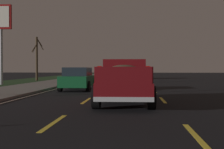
# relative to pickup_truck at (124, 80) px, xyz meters

# --- Properties ---
(ground) EXTENTS (144.00, 144.00, 0.00)m
(ground) POSITION_rel_pickup_truck_xyz_m (17.21, -0.00, -0.98)
(ground) COLOR black
(sidewalk_shoulder) EXTENTS (108.00, 4.00, 0.12)m
(sidewalk_shoulder) POSITION_rel_pickup_truck_xyz_m (17.21, 7.45, -0.92)
(sidewalk_shoulder) COLOR slate
(sidewalk_shoulder) RESTS_ON ground
(grass_verge) EXTENTS (108.00, 6.00, 0.01)m
(grass_verge) POSITION_rel_pickup_truck_xyz_m (17.21, 12.45, -0.98)
(grass_verge) COLOR #1E3819
(grass_verge) RESTS_ON ground
(lane_markings) EXTENTS (108.00, 7.04, 0.01)m
(lane_markings) POSITION_rel_pickup_truck_xyz_m (20.25, 3.09, -0.98)
(lane_markings) COLOR yellow
(lane_markings) RESTS_ON ground
(pickup_truck) EXTENTS (5.47, 2.37, 1.87)m
(pickup_truck) POSITION_rel_pickup_truck_xyz_m (0.00, 0.00, 0.00)
(pickup_truck) COLOR maroon
(pickup_truck) RESTS_ON ground
(sedan_red) EXTENTS (4.45, 2.11, 1.54)m
(sedan_red) POSITION_rel_pickup_truck_xyz_m (28.62, -0.17, -0.20)
(sedan_red) COLOR maroon
(sedan_red) RESTS_ON ground
(sedan_green) EXTENTS (4.41, 2.04, 1.54)m
(sedan_green) POSITION_rel_pickup_truck_xyz_m (6.90, 3.37, -0.20)
(sedan_green) COLOR #14592D
(sedan_green) RESTS_ON ground
(gas_price_sign) EXTENTS (0.27, 1.90, 7.22)m
(gas_price_sign) POSITION_rel_pickup_truck_xyz_m (12.50, 11.53, 4.46)
(gas_price_sign) COLOR #99999E
(gas_price_sign) RESTS_ON ground
(bare_tree_far) EXTENTS (1.83, 1.19, 5.31)m
(bare_tree_far) POSITION_rel_pickup_truck_xyz_m (21.36, 11.38, 1.87)
(bare_tree_far) COLOR #423323
(bare_tree_far) RESTS_ON ground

